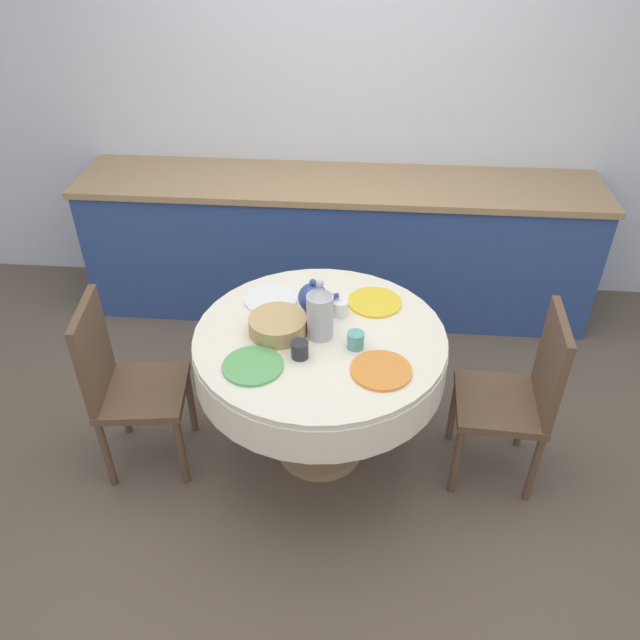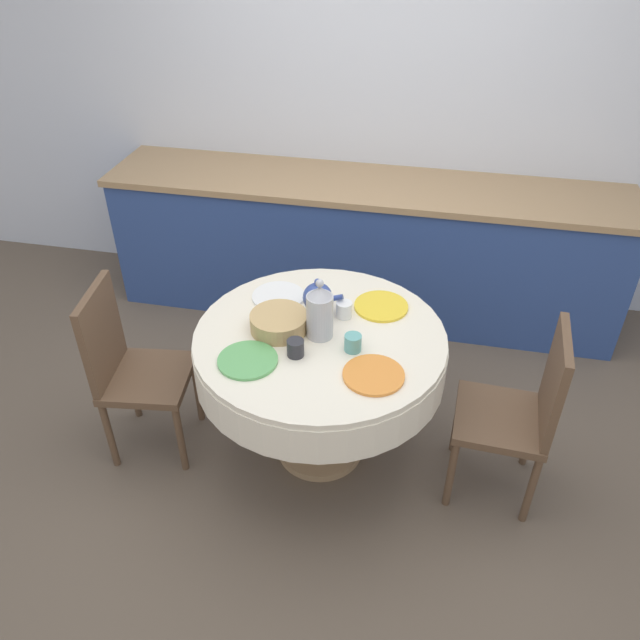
% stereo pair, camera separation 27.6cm
% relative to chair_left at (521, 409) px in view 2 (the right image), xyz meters
% --- Properties ---
extents(ground_plane, '(12.00, 12.00, 0.00)m').
position_rel_chair_left_xyz_m(ground_plane, '(-0.92, 0.05, -0.51)').
color(ground_plane, brown).
extents(wall_back, '(7.00, 0.05, 2.60)m').
position_rel_chair_left_xyz_m(wall_back, '(-0.92, 1.75, 0.79)').
color(wall_back, silver).
rests_on(wall_back, ground_plane).
extents(kitchen_counter, '(3.24, 0.64, 0.90)m').
position_rel_chair_left_xyz_m(kitchen_counter, '(-0.92, 1.42, -0.06)').
color(kitchen_counter, '#2D4784').
rests_on(kitchen_counter, ground_plane).
extents(dining_table, '(1.16, 1.16, 0.75)m').
position_rel_chair_left_xyz_m(dining_table, '(-0.92, 0.05, 0.11)').
color(dining_table, tan).
rests_on(dining_table, ground_plane).
extents(chair_left, '(0.42, 0.42, 0.93)m').
position_rel_chair_left_xyz_m(chair_left, '(0.00, 0.00, 0.00)').
color(chair_left, brown).
rests_on(chair_left, ground_plane).
extents(chair_right, '(0.45, 0.45, 0.93)m').
position_rel_chair_left_xyz_m(chair_right, '(-1.83, -0.07, 0.00)').
color(chair_right, brown).
rests_on(chair_right, ground_plane).
extents(plate_near_left, '(0.26, 0.26, 0.01)m').
position_rel_chair_left_xyz_m(plate_near_left, '(-1.18, -0.20, 0.24)').
color(plate_near_left, '#5BA85B').
rests_on(plate_near_left, dining_table).
extents(cup_near_left, '(0.07, 0.07, 0.08)m').
position_rel_chair_left_xyz_m(cup_near_left, '(-0.99, -0.12, 0.28)').
color(cup_near_left, '#28282D').
rests_on(cup_near_left, dining_table).
extents(plate_near_right, '(0.26, 0.26, 0.01)m').
position_rel_chair_left_xyz_m(plate_near_right, '(-0.64, -0.19, 0.24)').
color(plate_near_right, orange).
rests_on(plate_near_right, dining_table).
extents(cup_near_right, '(0.07, 0.07, 0.08)m').
position_rel_chair_left_xyz_m(cup_near_right, '(-0.76, -0.03, 0.28)').
color(cup_near_right, '#5BA39E').
rests_on(cup_near_right, dining_table).
extents(plate_far_left, '(0.26, 0.26, 0.01)m').
position_rel_chair_left_xyz_m(plate_far_left, '(-1.18, 0.30, 0.24)').
color(plate_far_left, white).
rests_on(plate_far_left, dining_table).
extents(cup_far_left, '(0.07, 0.07, 0.08)m').
position_rel_chair_left_xyz_m(cup_far_left, '(-1.08, 0.13, 0.28)').
color(cup_far_left, '#DBB766').
rests_on(cup_far_left, dining_table).
extents(plate_far_right, '(0.26, 0.26, 0.01)m').
position_rel_chair_left_xyz_m(plate_far_right, '(-0.68, 0.32, 0.24)').
color(plate_far_right, yellow).
rests_on(plate_far_right, dining_table).
extents(cup_far_right, '(0.07, 0.07, 0.08)m').
position_rel_chair_left_xyz_m(cup_far_right, '(-0.84, 0.21, 0.28)').
color(cup_far_right, white).
rests_on(cup_far_right, dining_table).
extents(coffee_carafe, '(0.12, 0.12, 0.29)m').
position_rel_chair_left_xyz_m(coffee_carafe, '(-0.92, 0.04, 0.36)').
color(coffee_carafe, '#B2B2B7').
rests_on(coffee_carafe, dining_table).
extents(teapot, '(0.19, 0.14, 0.18)m').
position_rel_chair_left_xyz_m(teapot, '(-0.97, 0.22, 0.32)').
color(teapot, '#33478E').
rests_on(teapot, dining_table).
extents(bread_basket, '(0.26, 0.26, 0.08)m').
position_rel_chair_left_xyz_m(bread_basket, '(-1.11, 0.05, 0.28)').
color(bread_basket, tan).
rests_on(bread_basket, dining_table).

